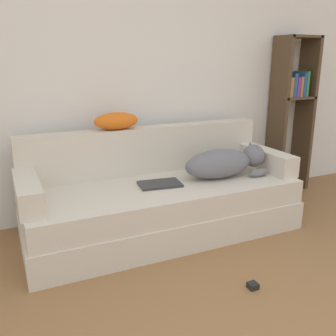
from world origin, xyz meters
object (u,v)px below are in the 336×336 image
object	(u,v)px
dog	(225,162)
bookshelf	(292,105)
power_adapter	(253,286)
laptop	(160,184)
throw_pillow	(116,121)
couch	(163,209)

from	to	relation	value
dog	bookshelf	world-z (taller)	bookshelf
bookshelf	power_adapter	size ratio (longest dim) A/B	26.87
laptop	power_adapter	bearing A→B (deg)	-69.38
dog	power_adapter	xyz separation A→B (m)	(-0.34, -0.87, -0.50)
dog	throw_pillow	bearing A→B (deg)	152.75
laptop	power_adapter	distance (m)	1.00
laptop	throw_pillow	distance (m)	0.61
bookshelf	couch	bearing A→B (deg)	-165.27
power_adapter	laptop	bearing A→B (deg)	103.33
couch	power_adapter	distance (m)	0.95
laptop	bookshelf	distance (m)	1.76
bookshelf	dog	bearing A→B (deg)	-156.41
throw_pillow	bookshelf	bearing A→B (deg)	2.40
laptop	bookshelf	world-z (taller)	bookshelf
couch	bookshelf	distance (m)	1.79
throw_pillow	bookshelf	distance (m)	1.85
bookshelf	laptop	bearing A→B (deg)	-164.82
dog	power_adapter	world-z (taller)	dog
dog	bookshelf	distance (m)	1.23
dog	bookshelf	bearing A→B (deg)	23.59
couch	laptop	world-z (taller)	laptop
dog	couch	bearing A→B (deg)	174.48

